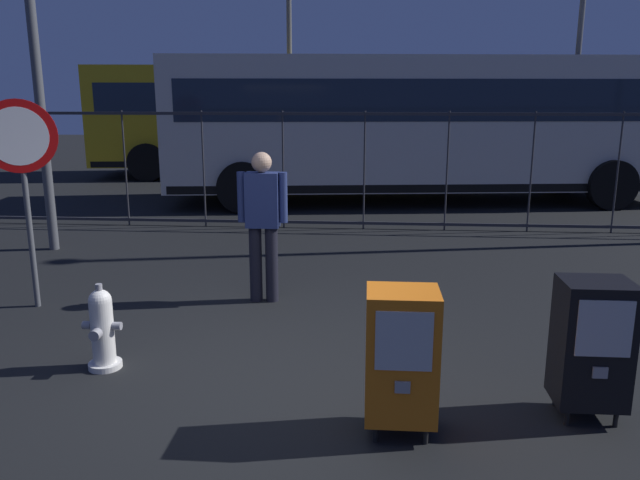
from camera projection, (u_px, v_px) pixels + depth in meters
name	position (u px, v px, depth m)	size (l,w,h in m)	color
ground_plane	(272.00, 380.00, 5.08)	(60.00, 60.00, 0.00)	black
fire_hydrant	(102.00, 329.00, 5.24)	(0.33, 0.32, 0.75)	silver
newspaper_box_primary	(592.00, 342.00, 4.39)	(0.48, 0.42, 1.02)	black
newspaper_box_secondary	(401.00, 355.00, 4.18)	(0.48, 0.42, 1.02)	black
stop_sign	(22.00, 160.00, 6.47)	(0.71, 0.31, 2.23)	#4C4F54
pedestrian	(263.00, 218.00, 6.83)	(0.55, 0.22, 1.67)	black
fence_barrier	(323.00, 170.00, 10.60)	(18.03, 0.04, 2.00)	#2D2D33
bus_near	(419.00, 121.00, 13.22)	(10.73, 3.78, 3.00)	beige
bus_far	(285.00, 114.00, 17.66)	(10.74, 3.88, 3.00)	gold
street_light_near_left	(582.00, 12.00, 15.45)	(0.32, 0.32, 7.36)	#4C4F54
street_light_far_left	(289.00, 34.00, 16.99)	(0.32, 0.32, 6.63)	#4C4F54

